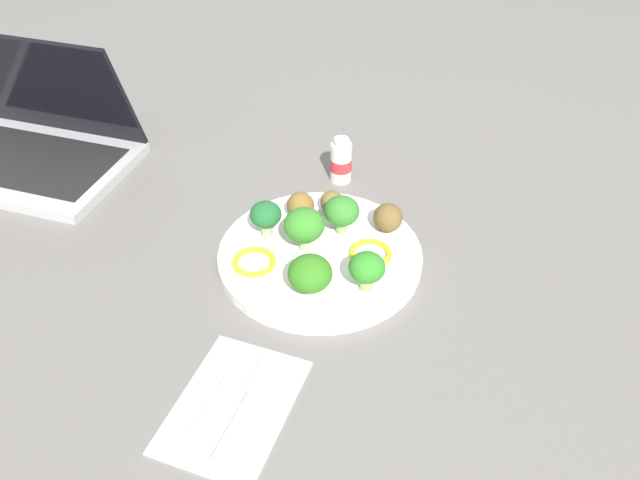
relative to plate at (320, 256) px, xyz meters
The scene contains 17 objects.
ground_plane 0.01m from the plate, ahead, with size 4.00×4.00×0.00m, color slate.
plate is the anchor object (origin of this frame).
broccoli_floret_center 0.05m from the plate, 86.97° to the left, with size 0.06×0.06×0.06m.
broccoli_floret_back_right 0.07m from the plate, 17.03° to the right, with size 0.05×0.05×0.06m.
broccoli_floret_mid_left 0.09m from the plate, behind, with size 0.06×0.06×0.06m.
broccoli_floret_mid_right 0.10m from the plate, 123.02° to the right, with size 0.05×0.05×0.05m.
broccoli_floret_front_right 0.09m from the plate, 81.99° to the left, with size 0.04×0.04×0.05m.
meatball_back_left 0.09m from the plate, 37.68° to the left, with size 0.04×0.04×0.04m, color brown.
meatball_far_rim 0.10m from the plate, ahead, with size 0.03×0.03×0.03m, color brown.
meatball_front_left 0.11m from the plate, 44.93° to the right, with size 0.04×0.04×0.04m, color brown.
pepper_ring_back_left 0.07m from the plate, 78.91° to the right, with size 0.06×0.06×0.01m, color yellow.
pepper_ring_front_right 0.09m from the plate, 124.42° to the left, with size 0.06×0.06×0.01m, color yellow.
napkin 0.26m from the plate, behind, with size 0.17×0.12×0.01m, color white.
fork 0.25m from the plate, behind, with size 0.12×0.02×0.01m.
knife 0.25m from the plate, behind, with size 0.15×0.02×0.01m.
yogurt_bottle 0.20m from the plate, ahead, with size 0.03×0.03×0.08m.
laptop 0.54m from the plate, 79.84° to the left, with size 0.23×0.32×0.21m.
Camera 1 is at (-0.63, -0.20, 0.58)m, focal length 35.56 mm.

